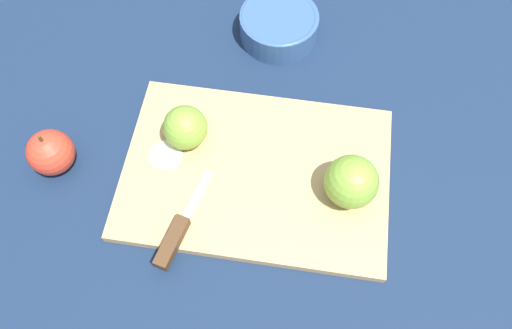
{
  "coord_description": "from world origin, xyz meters",
  "views": [
    {
      "loc": [
        -0.04,
        0.34,
        0.7
      ],
      "look_at": [
        0.0,
        0.0,
        0.04
      ],
      "focal_mm": 35.0,
      "sensor_mm": 36.0,
      "label": 1
    }
  ],
  "objects_px": {
    "apple_half_left": "(351,182)",
    "bowl": "(279,25)",
    "knife": "(174,238)",
    "apple_whole": "(51,152)",
    "apple_half_right": "(185,128)"
  },
  "relations": [
    {
      "from": "knife",
      "to": "apple_half_right",
      "type": "bearing_deg",
      "value": 18.96
    },
    {
      "from": "apple_half_left",
      "to": "knife",
      "type": "bearing_deg",
      "value": 178.5
    },
    {
      "from": "apple_half_right",
      "to": "bowl",
      "type": "relative_size",
      "value": 0.49
    },
    {
      "from": "bowl",
      "to": "apple_half_left",
      "type": "bearing_deg",
      "value": 113.36
    },
    {
      "from": "apple_half_right",
      "to": "apple_half_left",
      "type": "bearing_deg",
      "value": -23.37
    },
    {
      "from": "knife",
      "to": "apple_whole",
      "type": "relative_size",
      "value": 1.94
    },
    {
      "from": "apple_half_right",
      "to": "bowl",
      "type": "xyz_separation_m",
      "value": [
        -0.12,
        -0.25,
        -0.02
      ]
    },
    {
      "from": "apple_half_left",
      "to": "knife",
      "type": "height_order",
      "value": "apple_half_left"
    },
    {
      "from": "apple_half_right",
      "to": "apple_whole",
      "type": "distance_m",
      "value": 0.21
    },
    {
      "from": "apple_half_left",
      "to": "bowl",
      "type": "distance_m",
      "value": 0.34
    },
    {
      "from": "apple_half_left",
      "to": "knife",
      "type": "distance_m",
      "value": 0.27
    },
    {
      "from": "apple_half_right",
      "to": "bowl",
      "type": "height_order",
      "value": "apple_half_right"
    },
    {
      "from": "apple_half_left",
      "to": "bowl",
      "type": "bearing_deg",
      "value": 88.7
    },
    {
      "from": "apple_whole",
      "to": "bowl",
      "type": "relative_size",
      "value": 0.6
    },
    {
      "from": "apple_half_left",
      "to": "apple_half_right",
      "type": "bearing_deg",
      "value": 141.1
    }
  ]
}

